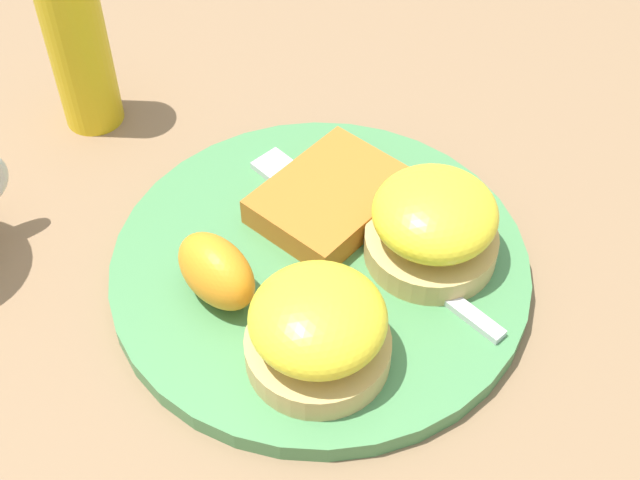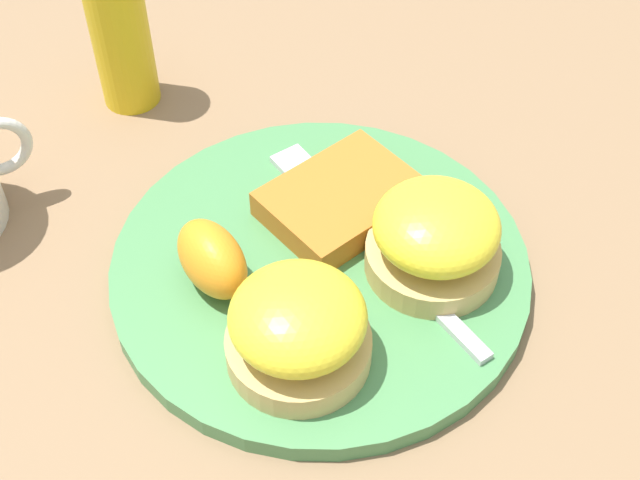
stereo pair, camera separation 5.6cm
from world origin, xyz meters
name	(u,v)px [view 2 (the right image)]	position (x,y,z in m)	size (l,w,h in m)	color
ground_plane	(320,274)	(0.00, 0.00, 0.00)	(1.10, 1.10, 0.00)	#846647
plate	(320,268)	(0.00, 0.00, 0.01)	(0.27, 0.27, 0.01)	#47844C
sandwich_benedict_left	(298,328)	(-0.04, -0.06, 0.04)	(0.09, 0.09, 0.06)	tan
sandwich_benedict_right	(435,237)	(0.06, -0.04, 0.04)	(0.09, 0.09, 0.06)	tan
hashbrown_patty	(342,200)	(0.03, 0.03, 0.02)	(0.10, 0.07, 0.02)	#B46722
orange_wedge	(212,259)	(-0.07, 0.01, 0.04)	(0.06, 0.04, 0.04)	orange
fork	(361,232)	(0.03, 0.01, 0.02)	(0.05, 0.22, 0.00)	silver
condiment_bottle	(120,32)	(-0.05, 0.23, 0.06)	(0.04, 0.04, 0.12)	gold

